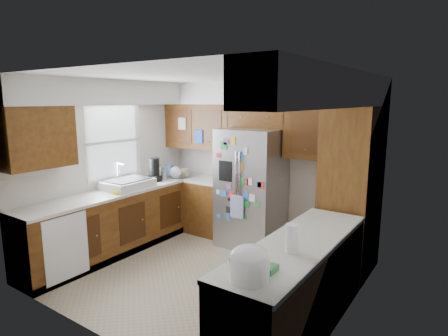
{
  "coord_description": "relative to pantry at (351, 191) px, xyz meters",
  "views": [
    {
      "loc": [
        2.79,
        -3.59,
        2.22
      ],
      "look_at": [
        0.08,
        0.35,
        1.35
      ],
      "focal_mm": 30.0,
      "sensor_mm": 36.0,
      "label": 1
    }
  ],
  "objects": [
    {
      "name": "floor",
      "position": [
        -1.5,
        -1.15,
        -1.07
      ],
      "size": [
        3.6,
        3.6,
        0.0
      ],
      "primitive_type": "plane",
      "color": "tan",
      "rests_on": "ground"
    },
    {
      "name": "room_shell",
      "position": [
        -1.61,
        -0.79,
        0.75
      ],
      "size": [
        3.64,
        3.24,
        2.52
      ],
      "color": "silver",
      "rests_on": "ground"
    },
    {
      "name": "left_counter_run",
      "position": [
        -2.86,
        -1.12,
        -0.65
      ],
      "size": [
        1.36,
        3.2,
        0.92
      ],
      "color": "#45210D",
      "rests_on": "ground"
    },
    {
      "name": "right_counter_run",
      "position": [
        0.0,
        -1.62,
        -0.65
      ],
      "size": [
        0.63,
        2.25,
        0.92
      ],
      "color": "#45210D",
      "rests_on": "ground"
    },
    {
      "name": "pantry",
      "position": [
        0.0,
        0.0,
        0.0
      ],
      "size": [
        0.6,
        0.9,
        2.15
      ],
      "primitive_type": "cube",
      "color": "#45210D",
      "rests_on": "ground"
    },
    {
      "name": "fridge",
      "position": [
        -1.5,
        0.05,
        -0.17
      ],
      "size": [
        0.9,
        0.79,
        1.8
      ],
      "color": "#929297",
      "rests_on": "ground"
    },
    {
      "name": "bridge_cabinet",
      "position": [
        -1.5,
        0.28,
        0.9
      ],
      "size": [
        0.96,
        0.34,
        0.35
      ],
      "primitive_type": "cube",
      "color": "#45210D",
      "rests_on": "fridge"
    },
    {
      "name": "fridge_top_items",
      "position": [
        -1.5,
        0.28,
        1.21
      ],
      "size": [
        0.58,
        0.32,
        0.3
      ],
      "color": "blue",
      "rests_on": "bridge_cabinet"
    },
    {
      "name": "sink_assembly",
      "position": [
        -3.0,
        -1.05,
        -0.09
      ],
      "size": [
        0.52,
        0.73,
        0.37
      ],
      "color": "white",
      "rests_on": "left_counter_run"
    },
    {
      "name": "left_counter_clutter",
      "position": [
        -2.97,
        -0.28,
        -0.02
      ],
      "size": [
        0.42,
        0.94,
        0.38
      ],
      "color": "black",
      "rests_on": "left_counter_run"
    },
    {
      "name": "rice_cooker",
      "position": [
        -0.0,
        -2.53,
        -0.02
      ],
      "size": [
        0.3,
        0.29,
        0.26
      ],
      "color": "white",
      "rests_on": "right_counter_run"
    },
    {
      "name": "paper_towel",
      "position": [
        0.05,
        -1.89,
        -0.03
      ],
      "size": [
        0.11,
        0.11,
        0.25
      ],
      "primitive_type": "cylinder",
      "color": "white",
      "rests_on": "right_counter_run"
    }
  ]
}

